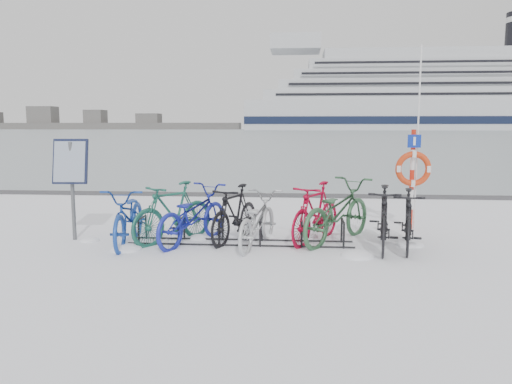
# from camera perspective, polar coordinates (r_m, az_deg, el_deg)

# --- Properties ---
(ground) EXTENTS (900.00, 900.00, 0.00)m
(ground) POSITION_cam_1_polar(r_m,az_deg,el_deg) (8.98, -1.73, -5.89)
(ground) COLOR white
(ground) RESTS_ON ground
(ice_sheet) EXTENTS (400.00, 298.00, 0.02)m
(ice_sheet) POSITION_cam_1_polar(r_m,az_deg,el_deg) (163.69, 4.45, 6.87)
(ice_sheet) COLOR #A3AEB8
(ice_sheet) RESTS_ON ground
(quay_edge) EXTENTS (400.00, 0.25, 0.10)m
(quay_edge) POSITION_cam_1_polar(r_m,az_deg,el_deg) (14.75, 0.85, -0.36)
(quay_edge) COLOR #3F3F42
(quay_edge) RESTS_ON ground
(bike_rack) EXTENTS (4.00, 0.48, 0.46)m
(bike_rack) POSITION_cam_1_polar(r_m,az_deg,el_deg) (8.94, -1.74, -4.76)
(bike_rack) COLOR black
(bike_rack) RESTS_ON ground
(info_board) EXTENTS (0.64, 0.28, 1.86)m
(info_board) POSITION_cam_1_polar(r_m,az_deg,el_deg) (9.64, -20.41, 2.63)
(info_board) COLOR #595B5E
(info_board) RESTS_ON ground
(lifebuoy_station) EXTENTS (0.71, 0.22, 3.67)m
(lifebuoy_station) POSITION_cam_1_polar(r_m,az_deg,el_deg) (10.45, 17.53, 2.53)
(lifebuoy_station) COLOR red
(lifebuoy_station) RESTS_ON ground
(cruise_ferry) EXTENTS (149.43, 28.16, 49.10)m
(cruise_ferry) POSITION_cam_1_polar(r_m,az_deg,el_deg) (231.39, 17.77, 10.06)
(cruise_ferry) COLOR silver
(cruise_ferry) RESTS_ON ground
(shoreline) EXTENTS (180.00, 12.00, 9.50)m
(shoreline) POSITION_cam_1_polar(r_m,az_deg,el_deg) (295.50, -20.01, 7.30)
(shoreline) COLOR #515151
(shoreline) RESTS_ON ground
(bike_0) EXTENTS (0.91, 2.09, 1.06)m
(bike_0) POSITION_cam_1_polar(r_m,az_deg,el_deg) (9.17, -14.26, -2.45)
(bike_0) COLOR #173B96
(bike_0) RESTS_ON ground
(bike_1) EXTENTS (1.51, 1.83, 1.12)m
(bike_1) POSITION_cam_1_polar(r_m,az_deg,el_deg) (9.18, -9.45, -2.12)
(bike_1) COLOR #1D5B4A
(bike_1) RESTS_ON ground
(bike_2) EXTENTS (1.47, 2.15, 1.07)m
(bike_2) POSITION_cam_1_polar(r_m,az_deg,el_deg) (9.03, -7.24, -2.41)
(bike_2) COLOR #1A239B
(bike_2) RESTS_ON ground
(bike_3) EXTENTS (1.08, 1.83, 1.06)m
(bike_3) POSITION_cam_1_polar(r_m,az_deg,el_deg) (9.09, -2.42, -2.31)
(bike_3) COLOR black
(bike_3) RESTS_ON ground
(bike_4) EXTENTS (1.06, 1.97, 0.98)m
(bike_4) POSITION_cam_1_polar(r_m,az_deg,el_deg) (8.71, 0.09, -3.00)
(bike_4) COLOR #AFB3B7
(bike_4) RESTS_ON ground
(bike_5) EXTENTS (1.33, 1.88, 1.11)m
(bike_5) POSITION_cam_1_polar(r_m,az_deg,el_deg) (9.11, 6.85, -2.17)
(bike_5) COLOR #A30726
(bike_5) RESTS_ON ground
(bike_6) EXTENTS (1.88, 2.28, 1.17)m
(bike_6) POSITION_cam_1_polar(r_m,az_deg,el_deg) (9.16, 9.24, -1.99)
(bike_6) COLOR #2E5A38
(bike_6) RESTS_ON ground
(bike_7) EXTENTS (0.82, 1.91, 1.11)m
(bike_7) POSITION_cam_1_polar(r_m,az_deg,el_deg) (8.78, 14.41, -2.74)
(bike_7) COLOR black
(bike_7) RESTS_ON ground
(bike_8) EXTENTS (0.84, 1.82, 1.05)m
(bike_8) POSITION_cam_1_polar(r_m,az_deg,el_deg) (8.90, 16.99, -2.88)
(bike_8) COLOR black
(bike_8) RESTS_ON ground
(snow_drifts) EXTENTS (6.19, 1.86, 0.19)m
(snow_drifts) POSITION_cam_1_polar(r_m,az_deg,el_deg) (8.77, 1.51, -6.21)
(snow_drifts) COLOR white
(snow_drifts) RESTS_ON ground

